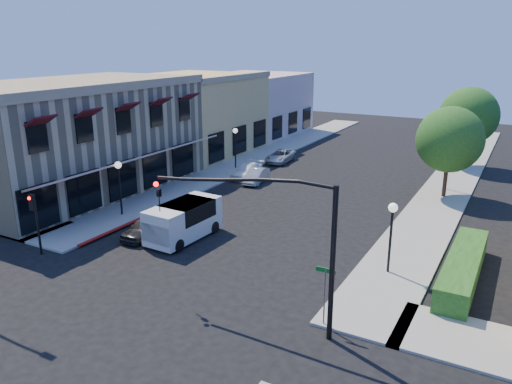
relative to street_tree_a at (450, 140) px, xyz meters
The scene contains 22 objects.
ground 24.06m from the street_tree_a, 111.80° to the right, with size 120.00×120.00×0.00m, color black.
sidewalk_left 18.71m from the street_tree_a, 164.10° to the left, with size 3.50×50.00×0.12m, color gray.
sidewalk_right 6.49m from the street_tree_a, 90.57° to the left, with size 3.50×50.00×0.12m, color gray.
curb_red_strip 21.45m from the street_tree_a, 138.28° to the right, with size 0.25×10.00×0.06m, color maroon.
corner_brick_building 26.63m from the street_tree_a, 155.60° to the right, with size 11.77×18.20×8.10m.
yellow_stucco_building 24.63m from the street_tree_a, behind, with size 10.00×12.00×7.60m, color tan.
pink_stucco_building 29.10m from the street_tree_a, 146.64° to the left, with size 10.00×12.00×7.00m, color tan.
hedge 13.96m from the street_tree_a, 77.42° to the right, with size 1.40×8.00×1.10m, color #1E4914.
street_tree_a is the anchor object (origin of this frame).
street_tree_b 10.01m from the street_tree_a, 90.00° to the left, with size 4.94×4.94×7.02m.
signal_mast_arm 20.71m from the street_tree_a, 98.17° to the right, with size 8.01×0.39×6.00m.
secondary_signal 26.64m from the street_tree_a, 129.21° to the right, with size 0.28×0.42×3.32m.
street_name_sign 20.00m from the street_tree_a, 93.76° to the right, with size 0.80×0.06×2.50m.
lamppost_left_near 22.30m from the street_tree_a, 141.02° to the right, with size 0.44×0.44×3.57m.
lamppost_left_far 17.36m from the street_tree_a, behind, with size 0.44×0.44×3.57m.
lamppost_right_near 14.08m from the street_tree_a, 91.23° to the right, with size 0.44×0.44×3.57m.
lamppost_right_far 2.49m from the street_tree_a, 98.53° to the left, with size 0.44×0.44×3.57m.
white_van 19.30m from the street_tree_a, 127.26° to the right, with size 2.24×4.74×2.06m.
parked_car_a 21.31m from the street_tree_a, 130.36° to the right, with size 1.36×3.38×1.15m, color black.
parked_car_b 14.40m from the street_tree_a, 167.56° to the right, with size 1.17×3.36×1.11m, color silver.
parked_car_c 15.56m from the street_tree_a, behind, with size 1.57×3.85×1.12m, color white.
parked_car_d 15.98m from the street_tree_a, 164.52° to the left, with size 1.83×3.98×1.10m, color #B7B9BC.
Camera 1 is at (13.50, -14.11, 10.74)m, focal length 35.00 mm.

